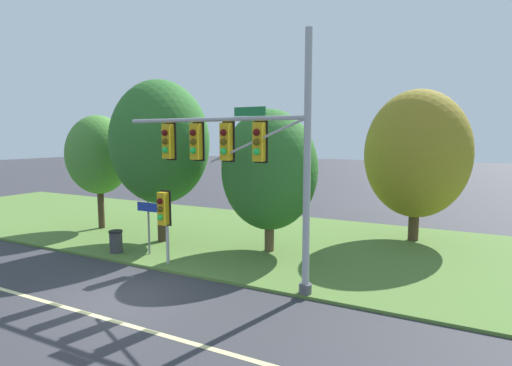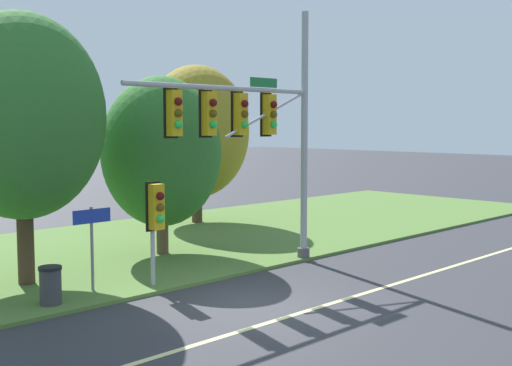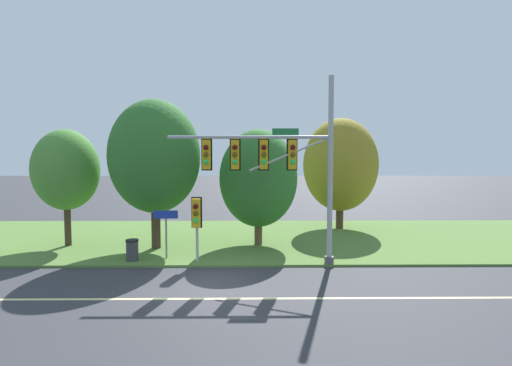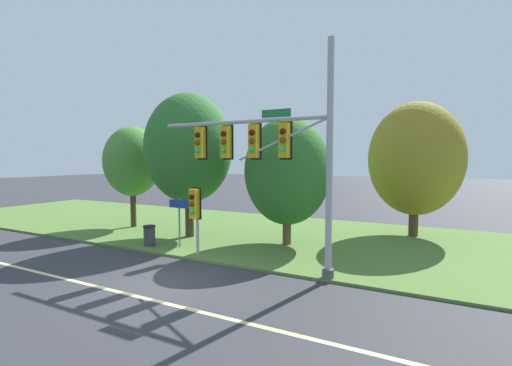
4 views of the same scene
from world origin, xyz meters
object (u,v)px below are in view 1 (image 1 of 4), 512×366
(tree_behind_signpost, at_px, (270,170))
(tree_mid_verge, at_px, (417,154))
(tree_nearest_road, at_px, (99,155))
(trash_bin, at_px, (116,241))
(route_sign_post, at_px, (148,218))
(pedestrian_signal_near_kerb, at_px, (164,212))
(tree_left_of_mast, at_px, (160,143))
(traffic_signal_mast, at_px, (242,151))

(tree_behind_signpost, distance_m, tree_mid_verge, 7.04)
(tree_nearest_road, xyz_separation_m, trash_bin, (4.17, -3.00, -3.40))
(tree_nearest_road, height_order, trash_bin, tree_nearest_road)
(route_sign_post, bearing_deg, trash_bin, -162.59)
(route_sign_post, relative_size, tree_behind_signpost, 0.37)
(trash_bin, bearing_deg, route_sign_post, 17.41)
(tree_behind_signpost, relative_size, trash_bin, 6.39)
(pedestrian_signal_near_kerb, xyz_separation_m, route_sign_post, (-1.47, 0.78, -0.51))
(tree_nearest_road, bearing_deg, tree_left_of_mast, -7.62)
(pedestrian_signal_near_kerb, relative_size, tree_nearest_road, 0.48)
(tree_mid_verge, bearing_deg, tree_left_of_mast, -152.38)
(tree_nearest_road, bearing_deg, trash_bin, -35.69)
(traffic_signal_mast, bearing_deg, tree_mid_verge, 61.70)
(tree_left_of_mast, distance_m, tree_behind_signpost, 5.28)
(traffic_signal_mast, height_order, route_sign_post, traffic_signal_mast)
(route_sign_post, relative_size, tree_mid_verge, 0.32)
(traffic_signal_mast, bearing_deg, route_sign_post, 168.35)
(pedestrian_signal_near_kerb, distance_m, route_sign_post, 1.74)
(pedestrian_signal_near_kerb, xyz_separation_m, tree_mid_verge, (7.97, 8.14, 2.01))
(route_sign_post, xyz_separation_m, tree_behind_signpost, (4.19, 2.70, 1.94))
(route_sign_post, bearing_deg, pedestrian_signal_near_kerb, -27.90)
(tree_left_of_mast, bearing_deg, tree_nearest_road, 172.38)
(traffic_signal_mast, height_order, trash_bin, traffic_signal_mast)
(tree_nearest_road, relative_size, trash_bin, 6.38)
(traffic_signal_mast, xyz_separation_m, pedestrian_signal_near_kerb, (-3.46, 0.24, -2.35))
(route_sign_post, height_order, tree_behind_signpost, tree_behind_signpost)
(route_sign_post, distance_m, tree_nearest_road, 6.57)
(traffic_signal_mast, xyz_separation_m, tree_left_of_mast, (-5.85, 2.95, 0.19))
(route_sign_post, bearing_deg, tree_mid_verge, 37.92)
(pedestrian_signal_near_kerb, xyz_separation_m, tree_behind_signpost, (2.71, 3.48, 1.43))
(pedestrian_signal_near_kerb, distance_m, tree_left_of_mast, 4.42)
(pedestrian_signal_near_kerb, xyz_separation_m, tree_nearest_road, (-7.04, 3.34, 1.86))
(route_sign_post, relative_size, tree_left_of_mast, 0.30)
(pedestrian_signal_near_kerb, distance_m, tree_mid_verge, 11.56)
(tree_left_of_mast, distance_m, tree_mid_verge, 11.70)
(pedestrian_signal_near_kerb, distance_m, tree_behind_signpost, 4.64)
(pedestrian_signal_near_kerb, relative_size, route_sign_post, 1.28)
(tree_mid_verge, relative_size, trash_bin, 7.47)
(tree_nearest_road, distance_m, tree_left_of_mast, 4.74)
(route_sign_post, distance_m, tree_mid_verge, 12.23)
(traffic_signal_mast, height_order, tree_mid_verge, traffic_signal_mast)
(tree_left_of_mast, relative_size, trash_bin, 7.90)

